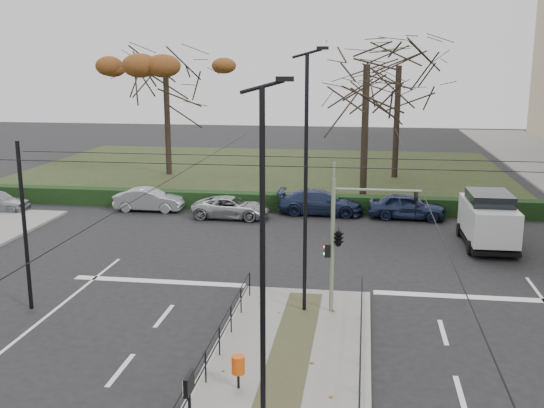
# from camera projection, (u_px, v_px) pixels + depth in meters

# --- Properties ---
(ground) EXTENTS (140.00, 140.00, 0.00)m
(ground) POSITION_uv_depth(u_px,v_px,m) (292.00, 350.00, 19.38)
(ground) COLOR black
(ground) RESTS_ON ground
(median_island) EXTENTS (4.40, 15.00, 0.14)m
(median_island) POSITION_uv_depth(u_px,v_px,m) (282.00, 388.00, 16.95)
(median_island) COLOR slate
(median_island) RESTS_ON ground
(park) EXTENTS (38.00, 26.00, 0.10)m
(park) POSITION_uv_depth(u_px,v_px,m) (263.00, 171.00, 51.13)
(park) COLOR #252D16
(park) RESTS_ON ground
(hedge) EXTENTS (38.00, 1.00, 1.00)m
(hedge) POSITION_uv_depth(u_px,v_px,m) (228.00, 200.00, 38.09)
(hedge) COLOR black
(hedge) RESTS_ON ground
(median_railing) EXTENTS (4.14, 13.24, 0.92)m
(median_railing) POSITION_uv_depth(u_px,v_px,m) (281.00, 359.00, 16.66)
(median_railing) COLOR black
(median_railing) RESTS_ON median_island
(catenary) EXTENTS (20.00, 34.00, 6.00)m
(catenary) POSITION_uv_depth(u_px,v_px,m) (299.00, 228.00, 20.20)
(catenary) COLOR black
(catenary) RESTS_ON ground
(traffic_light) EXTENTS (3.18, 1.80, 4.68)m
(traffic_light) POSITION_uv_depth(u_px,v_px,m) (341.00, 235.00, 21.46)
(traffic_light) COLOR slate
(traffic_light) RESTS_ON median_island
(litter_bin) EXTENTS (0.36, 0.36, 0.91)m
(litter_bin) POSITION_uv_depth(u_px,v_px,m) (238.00, 365.00, 16.69)
(litter_bin) COLOR black
(litter_bin) RESTS_ON median_island
(info_panel) EXTENTS (0.12, 0.54, 2.07)m
(info_panel) POSITION_uv_depth(u_px,v_px,m) (189.00, 394.00, 13.34)
(info_panel) COLOR black
(info_panel) RESTS_ON median_island
(streetlamp_median_near) EXTENTS (0.68, 0.14, 8.16)m
(streetlamp_median_near) POSITION_uv_depth(u_px,v_px,m) (264.00, 273.00, 13.17)
(streetlamp_median_near) COLOR black
(streetlamp_median_near) RESTS_ON median_island
(streetlamp_median_far) EXTENTS (0.75, 0.15, 8.93)m
(streetlamp_median_far) POSITION_uv_depth(u_px,v_px,m) (306.00, 182.00, 21.16)
(streetlamp_median_far) COLOR black
(streetlamp_median_far) RESTS_ON median_island
(parked_car_second) EXTENTS (4.07, 1.51, 1.33)m
(parked_car_second) POSITION_uv_depth(u_px,v_px,m) (149.00, 200.00, 37.47)
(parked_car_second) COLOR #93969A
(parked_car_second) RESTS_ON ground
(parked_car_third) EXTENTS (4.93, 2.10, 1.42)m
(parked_car_third) POSITION_uv_depth(u_px,v_px,m) (320.00, 202.00, 36.62)
(parked_car_third) COLOR #1F2A4A
(parked_car_third) RESTS_ON ground
(parked_car_fourth) EXTENTS (4.39, 2.10, 1.21)m
(parked_car_fourth) POSITION_uv_depth(u_px,v_px,m) (231.00, 207.00, 35.75)
(parked_car_fourth) COLOR #93969A
(parked_car_fourth) RESTS_ON ground
(white_van) EXTENTS (2.30, 4.99, 2.60)m
(white_van) POSITION_uv_depth(u_px,v_px,m) (488.00, 218.00, 30.14)
(white_van) COLOR silver
(white_van) RESTS_ON ground
(rust_tree) EXTENTS (8.13, 8.13, 9.92)m
(rust_tree) POSITION_uv_depth(u_px,v_px,m) (166.00, 75.00, 47.87)
(rust_tree) COLOR black
(rust_tree) RESTS_ON park
(bare_tree_center) EXTENTS (8.40, 8.40, 10.99)m
(bare_tree_center) POSITION_uv_depth(u_px,v_px,m) (399.00, 74.00, 46.53)
(bare_tree_center) COLOR black
(bare_tree_center) RESTS_ON park
(bare_tree_near) EXTENTS (6.43, 6.43, 11.14)m
(bare_tree_near) POSITION_uv_depth(u_px,v_px,m) (367.00, 74.00, 39.37)
(bare_tree_near) COLOR black
(bare_tree_near) RESTS_ON park
(parked_car_fifth) EXTENTS (4.34, 1.94, 1.45)m
(parked_car_fifth) POSITION_uv_depth(u_px,v_px,m) (407.00, 206.00, 35.56)
(parked_car_fifth) COLOR #1F2A4A
(parked_car_fifth) RESTS_ON ground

